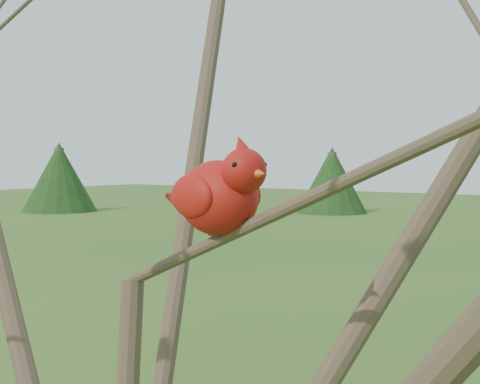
{
  "coord_description": "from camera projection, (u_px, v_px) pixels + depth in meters",
  "views": [
    {
      "loc": [
        0.77,
        -0.71,
        2.14
      ],
      "look_at": [
        0.18,
        0.07,
        2.1
      ],
      "focal_mm": 55.0,
      "sensor_mm": 36.0,
      "label": 1
    }
  ],
  "objects": [
    {
      "name": "crabapple_tree",
      "position": [
        106.0,
        172.0,
        0.99
      ],
      "size": [
        2.35,
        2.05,
        2.95
      ],
      "color": "#423223",
      "rests_on": "ground"
    },
    {
      "name": "cardinal",
      "position": [
        221.0,
        194.0,
        1.01
      ],
      "size": [
        0.22,
        0.13,
        0.15
      ],
      "rotation": [
        0.0,
        0.0,
        -0.27
      ],
      "color": "#B7140F",
      "rests_on": "ground"
    }
  ]
}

